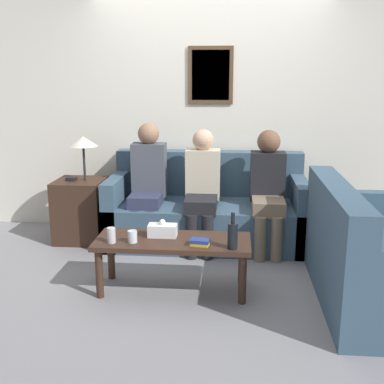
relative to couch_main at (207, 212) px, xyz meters
The scene contains 14 objects.
ground_plane 0.63m from the couch_main, 90.00° to the right, with size 16.00×16.00×0.00m, color gray.
wall_back 1.10m from the couch_main, 90.00° to the left, with size 9.00×0.08×2.60m.
couch_main is the anchor object (origin of this frame).
couch_side 1.85m from the couch_main, 43.18° to the right, with size 0.91×1.60×0.91m.
coffee_table 1.25m from the couch_main, 99.34° to the right, with size 1.23×0.48×0.43m.
side_table_with_lamp 1.32m from the couch_main, behind, with size 0.49×0.49×1.10m.
wine_bottle 1.44m from the couch_main, 78.93° to the right, with size 0.08×0.08×0.28m.
drinking_glass 1.43m from the couch_main, 110.86° to the right, with size 0.07×0.07×0.09m.
book_stack 1.35m from the couch_main, 88.98° to the right, with size 0.15×0.12×0.05m.
soda_can 1.52m from the couch_main, 116.28° to the right, with size 0.07×0.07×0.12m.
tissue_box 1.21m from the couch_main, 104.14° to the right, with size 0.23×0.12×0.15m.
person_left 0.71m from the couch_main, 168.82° to the right, with size 0.34×0.57×1.23m.
person_middle 0.38m from the couch_main, 102.74° to the right, with size 0.34×0.62×1.18m.
person_right 0.72m from the couch_main, 17.79° to the right, with size 0.34×0.62×1.18m.
Camera 1 is at (0.28, -4.27, 1.71)m, focal length 45.00 mm.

